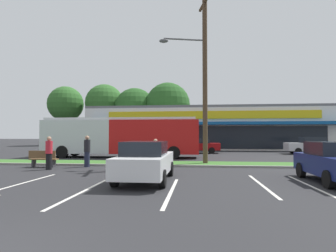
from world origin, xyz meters
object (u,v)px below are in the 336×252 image
at_px(car_0, 146,161).
at_px(pedestrian_mid, 49,153).
at_px(bus_stop_bench, 43,158).
at_px(utility_pole, 203,72).
at_px(car_1, 310,146).
at_px(car_3, 198,146).
at_px(pedestrian_far, 87,151).
at_px(pedestrian_by_pole, 155,154).
at_px(city_bus, 121,136).

xyz_separation_m(car_0, pedestrian_mid, (-5.82, 3.03, 0.08)).
bearing_deg(bus_stop_bench, utility_pole, -166.55).
xyz_separation_m(car_0, car_1, (12.91, 17.07, 0.02)).
bearing_deg(car_3, car_0, 83.21).
bearing_deg(pedestrian_mid, utility_pole, -123.60).
distance_m(utility_pole, car_1, 15.84).
xyz_separation_m(car_0, pedestrian_far, (-4.30, 4.48, 0.10)).
height_order(car_0, pedestrian_by_pole, pedestrian_by_pole).
relative_size(utility_pole, city_bus, 0.84).
xyz_separation_m(city_bus, car_1, (17.14, 5.70, -0.94)).
height_order(city_bus, pedestrian_mid, city_bus).
distance_m(car_0, pedestrian_far, 6.21).
bearing_deg(pedestrian_far, pedestrian_mid, 34.14).
xyz_separation_m(utility_pole, car_3, (-0.34, 11.21, -5.00)).
distance_m(city_bus, pedestrian_far, 6.95).
xyz_separation_m(bus_stop_bench, pedestrian_mid, (0.94, -1.06, 0.38)).
bearing_deg(utility_pole, pedestrian_mid, -158.44).
bearing_deg(city_bus, car_0, 109.95).
height_order(car_0, pedestrian_mid, pedestrian_mid).
bearing_deg(pedestrian_mid, pedestrian_far, -101.34).
distance_m(car_1, car_3, 10.83).
distance_m(car_3, pedestrian_by_pole, 13.97).
relative_size(pedestrian_by_pole, pedestrian_far, 0.91).
xyz_separation_m(city_bus, pedestrian_by_pole, (4.06, -7.67, -0.94)).
height_order(city_bus, car_1, city_bus).
height_order(car_0, pedestrian_far, pedestrian_far).
distance_m(bus_stop_bench, car_3, 16.07).
bearing_deg(pedestrian_far, city_bus, -100.25).
distance_m(pedestrian_by_pole, pedestrian_far, 4.20).
relative_size(utility_pole, pedestrian_far, 5.97).
bearing_deg(car_0, pedestrian_far, 43.84).
xyz_separation_m(utility_pole, car_1, (10.49, 10.79, -4.93)).
bearing_deg(city_bus, car_3, -136.37).
xyz_separation_m(city_bus, car_3, (6.32, 6.12, -1.01)).
bearing_deg(pedestrian_far, pedestrian_by_pole, 159.69).
bearing_deg(pedestrian_mid, city_bus, -65.90).
height_order(utility_pole, car_0, utility_pole).
bearing_deg(car_0, pedestrian_by_pole, 2.64).
height_order(bus_stop_bench, car_1, car_1).
bearing_deg(pedestrian_by_pole, car_0, -131.19).
bearing_deg(city_bus, pedestrian_by_pole, 117.45).
distance_m(car_1, pedestrian_by_pole, 18.70).
xyz_separation_m(utility_pole, city_bus, (-6.65, 5.09, -3.99)).
relative_size(city_bus, pedestrian_far, 7.10).
xyz_separation_m(car_3, pedestrian_mid, (-7.90, -14.47, 0.13)).
xyz_separation_m(pedestrian_by_pole, pedestrian_far, (-4.13, 0.78, 0.09)).
bearing_deg(pedestrian_far, utility_pole, -174.68).
bearing_deg(pedestrian_by_pole, pedestrian_mid, 143.01).
height_order(pedestrian_by_pole, pedestrian_far, pedestrian_far).
height_order(city_bus, car_0, city_bus).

